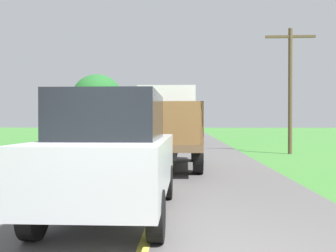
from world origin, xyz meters
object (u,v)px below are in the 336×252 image
banana_truck_near (166,125)px  utility_pole_roadside (290,85)px  following_car (114,153)px  roadside_tree_near_left (97,97)px  banana_truck_far (174,123)px

banana_truck_near → utility_pole_roadside: 8.03m
following_car → utility_pole_roadside: bearing=63.4°
following_car → roadside_tree_near_left: bearing=104.3°
banana_truck_near → utility_pole_roadside: utility_pole_roadside is taller
roadside_tree_near_left → banana_truck_far: bearing=-30.8°
roadside_tree_near_left → following_car: size_ratio=1.40×
banana_truck_far → roadside_tree_near_left: roadside_tree_near_left is taller
banana_truck_near → roadside_tree_near_left: (-7.02, 18.69, 2.33)m
utility_pole_roadside → following_car: (-6.22, -12.44, -2.32)m
utility_pole_roadside → roadside_tree_near_left: bearing=133.5°
utility_pole_roadside → following_car: utility_pole_roadside is taller
banana_truck_near → banana_truck_far: bearing=90.8°
banana_truck_near → roadside_tree_near_left: size_ratio=1.02×
banana_truck_near → following_car: (-0.41, -7.25, -0.39)m
banana_truck_far → following_car: bearing=-90.6°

